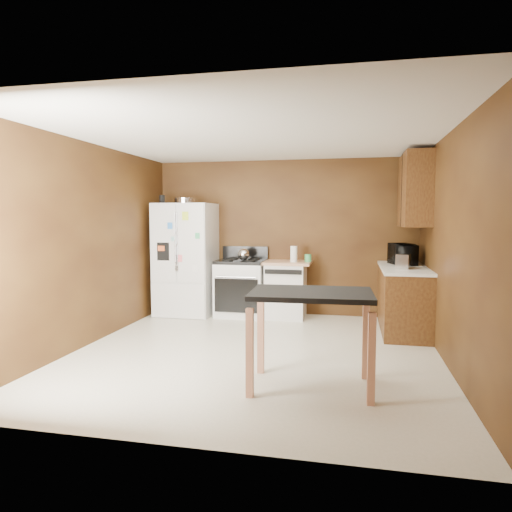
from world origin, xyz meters
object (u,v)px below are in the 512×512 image
(microwave, at_px, (403,255))
(gas_range, at_px, (241,287))
(roasting_pan, at_px, (186,201))
(refrigerator, at_px, (186,259))
(dishwasher, at_px, (286,289))
(pen_cup, at_px, (162,199))
(island, at_px, (311,307))
(paper_towel, at_px, (294,254))
(green_canister, at_px, (308,258))
(kettle, at_px, (244,254))
(toaster, at_px, (403,261))

(microwave, distance_m, gas_range, 2.52)
(gas_range, bearing_deg, microwave, -4.24)
(roasting_pan, xyz_separation_m, refrigerator, (0.01, -0.04, -0.95))
(refrigerator, relative_size, dishwasher, 2.02)
(roasting_pan, bearing_deg, dishwasher, 1.42)
(microwave, height_order, gas_range, microwave)
(dishwasher, bearing_deg, gas_range, -178.06)
(roasting_pan, distance_m, refrigerator, 0.95)
(microwave, xyz_separation_m, gas_range, (-2.44, 0.18, -0.57))
(pen_cup, xyz_separation_m, refrigerator, (0.36, 0.09, -0.97))
(refrigerator, distance_m, island, 3.63)
(paper_towel, xyz_separation_m, green_canister, (0.21, 0.11, -0.07))
(roasting_pan, bearing_deg, kettle, -2.27)
(refrigerator, height_order, dishwasher, refrigerator)
(roasting_pan, bearing_deg, green_canister, 1.92)
(kettle, xyz_separation_m, paper_towel, (0.80, -0.01, 0.02))
(pen_cup, relative_size, paper_towel, 0.54)
(pen_cup, height_order, island, pen_cup)
(green_canister, height_order, toaster, toaster)
(refrigerator, bearing_deg, kettle, 0.36)
(paper_towel, bearing_deg, dishwasher, 147.00)
(dishwasher, bearing_deg, refrigerator, -177.01)
(refrigerator, bearing_deg, green_canister, 3.22)
(kettle, height_order, refrigerator, refrigerator)
(refrigerator, relative_size, island, 1.58)
(microwave, relative_size, dishwasher, 0.55)
(kettle, bearing_deg, toaster, -15.90)
(dishwasher, bearing_deg, green_canister, 4.35)
(microwave, bearing_deg, green_canister, 63.11)
(microwave, bearing_deg, pen_cup, 72.13)
(microwave, height_order, island, microwave)
(roasting_pan, relative_size, green_canister, 3.18)
(dishwasher, height_order, island, island)
(paper_towel, relative_size, gas_range, 0.22)
(gas_range, bearing_deg, kettle, -44.94)
(toaster, height_order, island, toaster)
(dishwasher, bearing_deg, pen_cup, -174.97)
(paper_towel, distance_m, green_canister, 0.25)
(green_canister, xyz_separation_m, toaster, (1.34, -0.77, 0.05))
(paper_towel, relative_size, refrigerator, 0.14)
(roasting_pan, height_order, kettle, roasting_pan)
(kettle, bearing_deg, microwave, -3.04)
(paper_towel, distance_m, microwave, 1.60)
(roasting_pan, xyz_separation_m, green_canister, (1.98, 0.07, -0.90))
(paper_towel, bearing_deg, island, -79.49)
(roasting_pan, bearing_deg, island, -51.30)
(paper_towel, xyz_separation_m, microwave, (1.59, -0.12, 0.02))
(kettle, distance_m, dishwasher, 0.86)
(pen_cup, bearing_deg, refrigerator, 14.17)
(paper_towel, bearing_deg, green_canister, 27.91)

